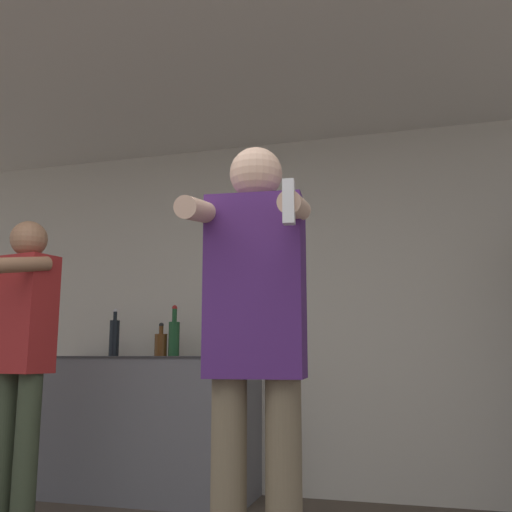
# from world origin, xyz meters

# --- Properties ---
(wall_back) EXTENTS (7.00, 0.06, 2.55)m
(wall_back) POSITION_xyz_m (0.00, 3.03, 1.27)
(wall_back) COLOR beige
(wall_back) RESTS_ON ground_plane
(ceiling_slab) EXTENTS (7.00, 3.52, 0.05)m
(ceiling_slab) POSITION_xyz_m (0.00, 1.50, 2.57)
(ceiling_slab) COLOR silver
(ceiling_slab) RESTS_ON wall_back
(counter) EXTENTS (1.55, 0.60, 0.95)m
(counter) POSITION_xyz_m (-0.74, 2.71, 0.48)
(counter) COLOR slate
(counter) RESTS_ON ground_plane
(bottle_amber_bourbon) EXTENTS (0.07, 0.07, 0.34)m
(bottle_amber_bourbon) POSITION_xyz_m (-0.99, 2.67, 1.09)
(bottle_amber_bourbon) COLOR black
(bottle_amber_bourbon) RESTS_ON counter
(bottle_brown_liquor) EXTENTS (0.06, 0.06, 0.29)m
(bottle_brown_liquor) POSITION_xyz_m (-0.21, 2.67, 1.07)
(bottle_brown_liquor) COLOR #563314
(bottle_brown_liquor) RESTS_ON counter
(bottle_tall_gin) EXTENTS (0.09, 0.09, 0.23)m
(bottle_tall_gin) POSITION_xyz_m (-0.62, 2.67, 1.04)
(bottle_tall_gin) COLOR #563314
(bottle_tall_gin) RESTS_ON counter
(bottle_green_wine) EXTENTS (0.08, 0.08, 0.35)m
(bottle_green_wine) POSITION_xyz_m (-0.52, 2.67, 1.09)
(bottle_green_wine) COLOR #194723
(bottle_green_wine) RESTS_ON counter
(person_woman_foreground) EXTENTS (0.44, 0.48, 1.73)m
(person_woman_foreground) POSITION_xyz_m (0.56, 0.95, 1.01)
(person_woman_foreground) COLOR #75664C
(person_woman_foreground) RESTS_ON ground_plane
(person_man_side) EXTENTS (0.46, 0.56, 1.71)m
(person_man_side) POSITION_xyz_m (-0.99, 1.65, 1.00)
(person_man_side) COLOR #38422D
(person_man_side) RESTS_ON ground_plane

